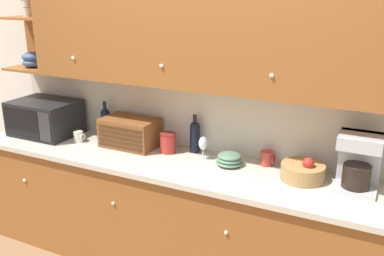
% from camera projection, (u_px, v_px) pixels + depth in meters
% --- Properties ---
extents(ground_plane, '(24.00, 24.00, 0.00)m').
position_uv_depth(ground_plane, '(203.00, 249.00, 3.61)').
color(ground_plane, '#896647').
extents(wall_back, '(5.91, 0.06, 2.60)m').
position_uv_depth(wall_back, '(206.00, 99.00, 3.23)').
color(wall_back, white).
rests_on(wall_back, ground_plane).
extents(counter_unit, '(3.53, 0.63, 0.90)m').
position_uv_depth(counter_unit, '(187.00, 218.00, 3.21)').
color(counter_unit, '#935628').
rests_on(counter_unit, ground_plane).
extents(backsplash_panel, '(3.51, 0.01, 0.53)m').
position_uv_depth(backsplash_panel, '(204.00, 117.00, 3.24)').
color(backsplash_panel, beige).
rests_on(backsplash_panel, counter_unit).
extents(upper_cabinets, '(3.51, 0.34, 0.90)m').
position_uv_depth(upper_cabinets, '(219.00, 23.00, 2.82)').
color(upper_cabinets, '#935628').
rests_on(upper_cabinets, backsplash_panel).
extents(microwave, '(0.54, 0.41, 0.29)m').
position_uv_depth(microwave, '(45.00, 118.00, 3.64)').
color(microwave, black).
rests_on(microwave, counter_unit).
extents(mug_blue_second, '(0.09, 0.08, 0.09)m').
position_uv_depth(mug_blue_second, '(79.00, 136.00, 3.49)').
color(mug_blue_second, silver).
rests_on(mug_blue_second, counter_unit).
extents(second_wine_bottle, '(0.07, 0.07, 0.31)m').
position_uv_depth(second_wine_bottle, '(106.00, 121.00, 3.56)').
color(second_wine_bottle, black).
rests_on(second_wine_bottle, counter_unit).
extents(bread_box, '(0.43, 0.28, 0.23)m').
position_uv_depth(bread_box, '(130.00, 132.00, 3.37)').
color(bread_box, brown).
rests_on(bread_box, counter_unit).
extents(storage_canister, '(0.12, 0.12, 0.15)m').
position_uv_depth(storage_canister, '(168.00, 143.00, 3.25)').
color(storage_canister, '#B22D28').
rests_on(storage_canister, counter_unit).
extents(wine_bottle, '(0.08, 0.08, 0.30)m').
position_uv_depth(wine_bottle, '(195.00, 135.00, 3.25)').
color(wine_bottle, black).
rests_on(wine_bottle, counter_unit).
extents(wine_glass, '(0.07, 0.07, 0.17)m').
position_uv_depth(wine_glass, '(203.00, 144.00, 3.11)').
color(wine_glass, silver).
rests_on(wine_glass, counter_unit).
extents(bowl_stack_on_counter, '(0.19, 0.19, 0.09)m').
position_uv_depth(bowl_stack_on_counter, '(229.00, 159.00, 3.02)').
color(bowl_stack_on_counter, slate).
rests_on(bowl_stack_on_counter, counter_unit).
extents(mug, '(0.10, 0.09, 0.10)m').
position_uv_depth(mug, '(267.00, 158.00, 3.02)').
color(mug, '#B73D38').
rests_on(mug, counter_unit).
extents(fruit_basket, '(0.29, 0.29, 0.17)m').
position_uv_depth(fruit_basket, '(303.00, 172.00, 2.79)').
color(fruit_basket, '#A87F4C').
rests_on(fruit_basket, counter_unit).
extents(coffee_maker, '(0.25, 0.22, 0.36)m').
position_uv_depth(coffee_maker, '(359.00, 162.00, 2.62)').
color(coffee_maker, '#B7B7BC').
rests_on(coffee_maker, counter_unit).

